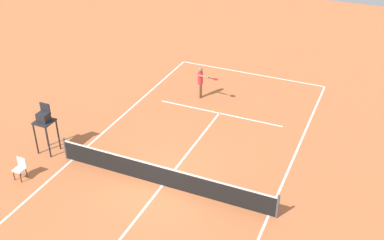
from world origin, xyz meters
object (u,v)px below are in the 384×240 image
tennis_ball (213,111)px  player_serving (201,80)px  courtside_chair_near (20,168)px  umpire_chair (44,121)px

tennis_ball → player_serving: bearing=-44.3°
tennis_ball → courtside_chair_near: courtside_chair_near is taller
player_serving → umpire_chair: 8.81m
player_serving → tennis_ball: 1.96m
tennis_ball → umpire_chair: (5.53, 6.49, 1.57)m
tennis_ball → courtside_chair_near: size_ratio=0.07×
player_serving → courtside_chair_near: size_ratio=1.92×
player_serving → umpire_chair: umpire_chair is taller
umpire_chair → courtside_chair_near: bearing=96.3°
umpire_chair → courtside_chair_near: (-0.23, 2.11, -1.07)m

